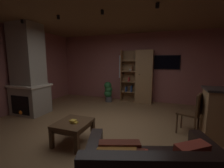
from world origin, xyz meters
name	(u,v)px	position (x,y,z in m)	size (l,w,h in m)	color
floor	(106,131)	(0.00, 0.00, -0.01)	(6.40, 6.02, 0.02)	olive
wall_back	(134,68)	(0.00, 3.04, 1.34)	(6.52, 0.06, 2.68)	#9E5B56
wall_left	(3,70)	(-3.23, 0.00, 1.34)	(0.06, 6.02, 2.68)	#9E5B56
ceiling	(105,8)	(0.00, 0.00, 2.69)	(6.40, 6.02, 0.02)	brown
window_pane_back	(128,67)	(-0.24, 3.01, 1.37)	(0.77, 0.01, 0.93)	white
stone_fireplace	(29,74)	(-2.65, 0.34, 1.21)	(1.04, 0.83, 2.68)	gray
bookshelf_cabinet	(142,77)	(0.37, 2.77, 1.00)	(1.22, 0.41, 2.01)	#997047
coffee_table	(73,126)	(-0.42, -0.70, 0.35)	(0.62, 0.69, 0.44)	#4C331E
table_book_0	(74,122)	(-0.36, -0.74, 0.45)	(0.13, 0.09, 0.02)	gold
table_book_1	(73,121)	(-0.39, -0.73, 0.48)	(0.11, 0.10, 0.03)	gold
dining_chair	(193,111)	(1.84, 0.52, 0.53)	(0.54, 0.54, 0.92)	#4C331E
potted_floor_plant	(108,91)	(-0.89, 2.42, 0.43)	(0.33, 0.33, 0.80)	#4C4C51
wall_mounted_tv	(167,62)	(1.23, 2.98, 1.56)	(0.93, 0.06, 0.52)	black
track_light_spot_0	(22,21)	(-2.28, -0.05, 2.61)	(0.07, 0.07, 0.09)	black
track_light_spot_1	(58,17)	(-1.16, -0.04, 2.61)	(0.07, 0.07, 0.09)	black
track_light_spot_2	(102,12)	(-0.05, -0.04, 2.61)	(0.07, 0.07, 0.09)	black
track_light_spot_3	(157,6)	(1.04, -0.05, 2.61)	(0.07, 0.07, 0.09)	black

